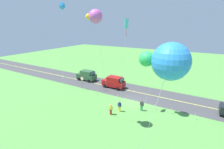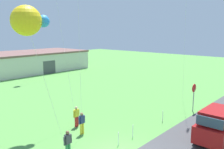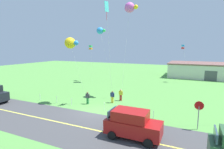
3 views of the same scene
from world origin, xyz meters
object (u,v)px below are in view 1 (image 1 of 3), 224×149
(person_adult_companion, at_px, (111,109))
(kite_blue_mid, at_px, (95,16))
(stop_sign, at_px, (82,80))
(person_child_watcher, at_px, (142,105))
(kite_red_low, at_px, (126,26))
(car_parked_east_near, at_px, (87,75))
(kite_yellow_high, at_px, (162,60))
(car_suv_foreground, at_px, (114,82))
(kite_cyan_top, at_px, (62,6))
(person_adult_near, at_px, (119,106))
(kite_green_far, at_px, (169,61))

(person_adult_companion, distance_m, kite_blue_mid, 12.13)
(stop_sign, relative_size, person_adult_companion, 1.60)
(person_child_watcher, height_order, kite_red_low, kite_red_low)
(car_parked_east_near, distance_m, person_child_watcher, 16.68)
(person_child_watcher, height_order, kite_yellow_high, kite_yellow_high)
(car_suv_foreground, distance_m, person_child_watcher, 9.82)
(stop_sign, xyz_separation_m, person_adult_companion, (-9.37, 5.19, -0.94))
(car_parked_east_near, height_order, kite_yellow_high, kite_yellow_high)
(kite_yellow_high, bearing_deg, kite_cyan_top, 0.55)
(car_suv_foreground, distance_m, person_adult_near, 9.25)
(car_parked_east_near, xyz_separation_m, person_adult_near, (-12.64, 8.42, -0.29))
(car_parked_east_near, xyz_separation_m, kite_red_low, (-13.16, 7.94, 10.59))
(car_parked_east_near, height_order, person_adult_companion, car_parked_east_near)
(car_suv_foreground, xyz_separation_m, person_adult_near, (-5.22, 7.63, -0.29))
(person_adult_near, bearing_deg, kite_yellow_high, -61.91)
(person_adult_companion, bearing_deg, person_adult_near, 175.17)
(car_suv_foreground, distance_m, kite_yellow_high, 13.29)
(kite_red_low, xyz_separation_m, kite_yellow_high, (-4.34, -1.50, -4.03))
(car_parked_east_near, distance_m, person_adult_near, 15.19)
(car_suv_foreground, distance_m, car_parked_east_near, 7.46)
(person_adult_near, distance_m, kite_yellow_high, 8.63)
(person_child_watcher, bearing_deg, car_parked_east_near, 76.61)
(stop_sign, bearing_deg, kite_green_far, 138.63)
(person_child_watcher, xyz_separation_m, kite_green_far, (-5.57, 13.99, 9.69))
(person_adult_near, height_order, kite_cyan_top, kite_cyan_top)
(car_suv_foreground, bearing_deg, kite_cyan_top, 42.33)
(kite_yellow_high, bearing_deg, car_parked_east_near, -20.20)
(car_suv_foreground, bearing_deg, stop_sign, 38.30)
(kite_blue_mid, xyz_separation_m, kite_cyan_top, (10.76, -5.94, 2.05))
(car_parked_east_near, height_order, kite_red_low, kite_red_low)
(kite_yellow_high, relative_size, kite_cyan_top, 0.55)
(stop_sign, relative_size, person_child_watcher, 1.60)
(kite_red_low, relative_size, kite_cyan_top, 0.82)
(kite_blue_mid, distance_m, kite_yellow_high, 9.71)
(person_adult_companion, bearing_deg, kite_red_low, 168.01)
(person_adult_near, xyz_separation_m, person_adult_companion, (0.64, 1.34, 0.00))
(kite_blue_mid, bearing_deg, kite_green_far, 138.26)
(stop_sign, xyz_separation_m, person_child_watcher, (-12.66, 2.07, -0.94))
(kite_green_far, bearing_deg, person_adult_near, -56.00)
(car_parked_east_near, relative_size, person_adult_companion, 2.75)
(stop_sign, bearing_deg, person_adult_companion, 151.01)
(kite_green_far, bearing_deg, car_parked_east_near, -44.67)
(kite_red_low, relative_size, kite_yellow_high, 1.50)
(kite_cyan_top, bearing_deg, kite_red_low, 173.66)
(car_parked_east_near, relative_size, kite_red_low, 0.35)
(stop_sign, xyz_separation_m, kite_cyan_top, (1.59, 2.03, 12.92))
(person_adult_near, distance_m, person_child_watcher, 3.20)
(person_adult_near, xyz_separation_m, kite_red_low, (-0.53, -0.48, 10.88))
(car_suv_foreground, distance_m, kite_red_low, 14.01)
(person_adult_companion, height_order, kite_green_far, kite_green_far)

